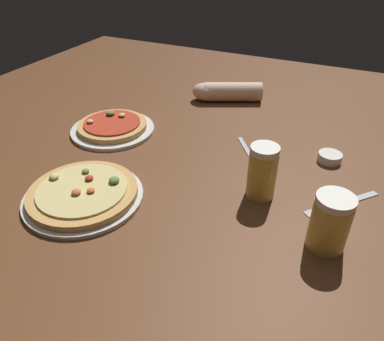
# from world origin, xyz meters

# --- Properties ---
(ground_plane) EXTENTS (2.40, 2.40, 0.03)m
(ground_plane) POSITION_xyz_m (0.00, 0.00, -0.01)
(ground_plane) COLOR brown
(pizza_plate_near) EXTENTS (0.32, 0.32, 0.05)m
(pizza_plate_near) POSITION_xyz_m (-0.22, -0.22, 0.02)
(pizza_plate_near) COLOR silver
(pizza_plate_near) RESTS_ON ground_plane
(pizza_plate_far) EXTENTS (0.29, 0.29, 0.05)m
(pizza_plate_far) POSITION_xyz_m (-0.37, 0.14, 0.02)
(pizza_plate_far) COLOR silver
(pizza_plate_far) RESTS_ON ground_plane
(beer_mug_dark) EXTENTS (0.08, 0.13, 0.15)m
(beer_mug_dark) POSITION_xyz_m (0.20, 0.00, 0.07)
(beer_mug_dark) COLOR gold
(beer_mug_dark) RESTS_ON ground_plane
(beer_mug_amber) EXTENTS (0.09, 0.13, 0.14)m
(beer_mug_amber) POSITION_xyz_m (0.39, -0.12, 0.07)
(beer_mug_amber) COLOR gold
(beer_mug_amber) RESTS_ON ground_plane
(ramekin_sauce) EXTENTS (0.07, 0.07, 0.03)m
(ramekin_sauce) POSITION_xyz_m (0.35, 0.26, 0.01)
(ramekin_sauce) COLOR silver
(ramekin_sauce) RESTS_ON ground_plane
(fork_left) EXTENTS (0.14, 0.19, 0.01)m
(fork_left) POSITION_xyz_m (0.12, 0.18, 0.00)
(fork_left) COLOR silver
(fork_left) RESTS_ON ground_plane
(knife_right) EXTENTS (0.17, 0.19, 0.01)m
(knife_right) POSITION_xyz_m (0.41, 0.05, 0.00)
(knife_right) COLOR silver
(knife_right) RESTS_ON ground_plane
(diner_arm) EXTENTS (0.28, 0.17, 0.08)m
(diner_arm) POSITION_xyz_m (-0.11, 0.56, 0.04)
(diner_arm) COLOR beige
(diner_arm) RESTS_ON ground_plane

